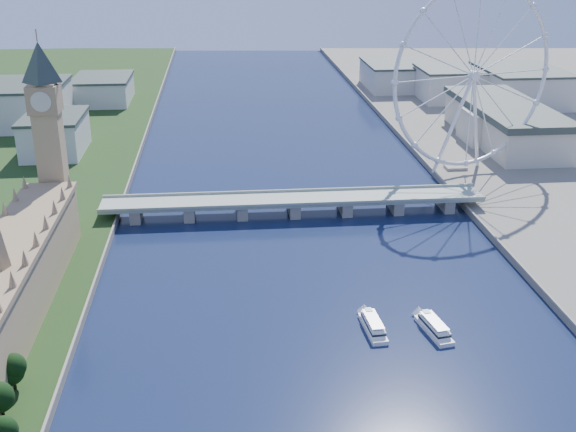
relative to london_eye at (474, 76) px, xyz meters
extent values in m
cube|color=tan|center=(-247.98, -185.08, -50.52)|extent=(24.00, 200.00, 28.00)
cube|color=tan|center=(-247.98, -77.08, -24.52)|extent=(13.00, 13.00, 80.00)
cube|color=#937A59|center=(-247.98, -77.08, 7.48)|extent=(15.00, 15.00, 14.00)
pyramid|color=#2D3833|center=(-247.98, -77.08, 35.48)|extent=(20.02, 20.02, 20.00)
cube|color=gray|center=(-119.98, -55.08, -59.02)|extent=(220.00, 22.00, 2.00)
cube|color=gray|center=(-209.98, -55.08, -63.77)|extent=(6.00, 20.00, 7.50)
cube|color=gray|center=(-179.98, -55.08, -63.77)|extent=(6.00, 20.00, 7.50)
cube|color=gray|center=(-149.98, -55.08, -63.77)|extent=(6.00, 20.00, 7.50)
cube|color=gray|center=(-119.98, -55.08, -63.77)|extent=(6.00, 20.00, 7.50)
cube|color=gray|center=(-89.98, -55.08, -63.77)|extent=(6.00, 20.00, 7.50)
cube|color=gray|center=(-59.98, -55.08, -63.77)|extent=(6.00, 20.00, 7.50)
cube|color=gray|center=(-29.98, -55.08, -63.77)|extent=(6.00, 20.00, 7.50)
torus|color=silver|center=(0.02, -0.08, 0.48)|extent=(113.60, 39.12, 118.60)
cylinder|color=silver|center=(0.02, -0.08, 0.48)|extent=(7.25, 6.61, 6.00)
cube|color=gray|center=(-2.98, 9.92, -63.52)|extent=(14.00, 10.00, 2.00)
cube|color=beige|center=(-279.98, 74.92, -51.52)|extent=(40.00, 60.00, 26.00)
cube|color=beige|center=(-319.98, 164.92, -48.52)|extent=(60.00, 80.00, 32.00)
cube|color=beige|center=(-269.98, 244.92, -53.52)|extent=(50.00, 70.00, 22.00)
cube|color=beige|center=(60.02, 224.92, -50.52)|extent=(60.00, 60.00, 28.00)
cube|color=beige|center=(120.02, 204.92, -49.52)|extent=(70.00, 90.00, 30.00)
cube|color=beige|center=(20.02, 284.92, -52.52)|extent=(60.00, 80.00, 24.00)
camera|label=1|loc=(-160.16, -443.93, 84.62)|focal=45.00mm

